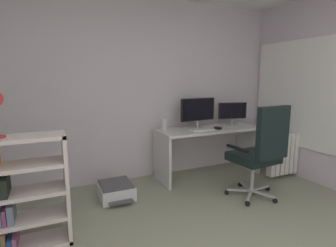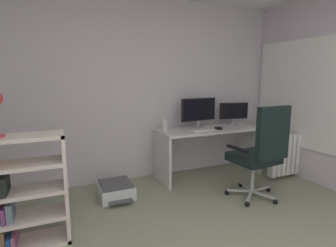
% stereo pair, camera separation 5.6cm
% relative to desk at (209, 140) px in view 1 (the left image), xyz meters
% --- Properties ---
extents(wall_back, '(4.50, 0.10, 2.57)m').
position_rel_desk_xyz_m(wall_back, '(-1.03, 0.41, 0.74)').
color(wall_back, silver).
rests_on(wall_back, ground).
extents(window_pane, '(0.01, 1.59, 1.47)m').
position_rel_desk_xyz_m(window_pane, '(1.21, -0.54, 0.69)').
color(window_pane, white).
extents(window_frame, '(0.02, 1.67, 1.55)m').
position_rel_desk_xyz_m(window_frame, '(1.20, -0.54, 0.69)').
color(window_frame, white).
extents(desk, '(1.56, 0.58, 0.73)m').
position_rel_desk_xyz_m(desk, '(0.00, 0.00, 0.00)').
color(desk, silver).
rests_on(desk, ground).
extents(monitor_main, '(0.58, 0.18, 0.44)m').
position_rel_desk_xyz_m(monitor_main, '(-0.13, 0.11, 0.44)').
color(monitor_main, '#B2B5B7').
rests_on(monitor_main, desk).
extents(monitor_secondary, '(0.46, 0.18, 0.35)m').
position_rel_desk_xyz_m(monitor_secondary, '(0.50, 0.11, 0.39)').
color(monitor_secondary, '#B2B5B7').
rests_on(monitor_secondary, desk).
extents(keyboard, '(0.34, 0.13, 0.02)m').
position_rel_desk_xyz_m(keyboard, '(-0.18, -0.11, 0.20)').
color(keyboard, silver).
rests_on(keyboard, desk).
extents(computer_mouse, '(0.08, 0.11, 0.03)m').
position_rel_desk_xyz_m(computer_mouse, '(0.07, -0.13, 0.20)').
color(computer_mouse, black).
rests_on(computer_mouse, desk).
extents(desktop_speaker, '(0.07, 0.07, 0.17)m').
position_rel_desk_xyz_m(desktop_speaker, '(-0.70, 0.06, 0.27)').
color(desktop_speaker, silver).
rests_on(desktop_speaker, desk).
extents(office_chair, '(0.63, 0.64, 1.16)m').
position_rel_desk_xyz_m(office_chair, '(0.11, -0.95, 0.08)').
color(office_chair, '#B7BABC').
rests_on(office_chair, ground).
extents(bookshelf, '(0.85, 0.31, 0.99)m').
position_rel_desk_xyz_m(bookshelf, '(-2.55, -0.83, -0.07)').
color(bookshelf, silver).
rests_on(bookshelf, ground).
extents(printer, '(0.40, 0.53, 0.19)m').
position_rel_desk_xyz_m(printer, '(-1.46, -0.18, -0.45)').
color(printer, silver).
rests_on(printer, ground).
extents(radiator, '(0.87, 0.10, 0.59)m').
position_rel_desk_xyz_m(radiator, '(1.11, -0.54, -0.19)').
color(radiator, white).
rests_on(radiator, ground).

